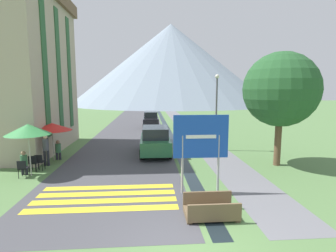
{
  "coord_description": "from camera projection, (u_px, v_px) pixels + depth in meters",
  "views": [
    {
      "loc": [
        -0.81,
        -6.52,
        4.12
      ],
      "look_at": [
        0.42,
        10.0,
        1.88
      ],
      "focal_mm": 28.0,
      "sensor_mm": 36.0,
      "label": 1
    }
  ],
  "objects": [
    {
      "name": "road",
      "position": [
        136.0,
        120.0,
        36.52
      ],
      "size": [
        6.4,
        60.0,
        0.01
      ],
      "color": "#424247",
      "rests_on": "ground_plane"
    },
    {
      "name": "cafe_umbrella_front_green",
      "position": [
        28.0,
        129.0,
        12.53
      ],
      "size": [
        2.09,
        2.09,
        2.54
      ],
      "color": "#B7B2A8",
      "rests_on": "ground_plane"
    },
    {
      "name": "tree_by_path",
      "position": [
        281.0,
        90.0,
        14.06
      ],
      "size": [
        4.01,
        4.01,
        6.19
      ],
      "color": "brown",
      "rests_on": "ground_plane"
    },
    {
      "name": "mountain_distant",
      "position": [
        171.0,
        65.0,
        80.56
      ],
      "size": [
        60.17,
        60.17,
        24.17
      ],
      "color": "gray",
      "rests_on": "ground_plane"
    },
    {
      "name": "parked_car_far",
      "position": [
        151.0,
        119.0,
        29.36
      ],
      "size": [
        1.77,
        4.24,
        1.82
      ],
      "color": "black",
      "rests_on": "ground_plane"
    },
    {
      "name": "streetlamp",
      "position": [
        216.0,
        106.0,
        17.84
      ],
      "size": [
        0.28,
        0.28,
        5.21
      ],
      "color": "#515156",
      "rests_on": "ground_plane"
    },
    {
      "name": "person_standing_terrace",
      "position": [
        46.0,
        148.0,
        14.37
      ],
      "size": [
        0.32,
        0.32,
        1.72
      ],
      "color": "#282833",
      "rests_on": "ground_plane"
    },
    {
      "name": "ground_plane",
      "position": [
        157.0,
        131.0,
        26.82
      ],
      "size": [
        160.0,
        160.0,
        0.0
      ],
      "primitive_type": "plane",
      "color": "#517542"
    },
    {
      "name": "person_seated_far",
      "position": [
        58.0,
        149.0,
        15.65
      ],
      "size": [
        0.32,
        0.32,
        1.2
      ],
      "color": "#282833",
      "rests_on": "ground_plane"
    },
    {
      "name": "person_seated_near",
      "position": [
        24.0,
        162.0,
        12.86
      ],
      "size": [
        0.32,
        0.32,
        1.2
      ],
      "color": "#282833",
      "rests_on": "ground_plane"
    },
    {
      "name": "road_sign",
      "position": [
        201.0,
        142.0,
        10.37
      ],
      "size": [
        2.2,
        0.11,
        3.18
      ],
      "color": "#9E9EA3",
      "rests_on": "ground_plane"
    },
    {
      "name": "crosswalk_marking",
      "position": [
        106.0,
        197.0,
        10.19
      ],
      "size": [
        5.44,
        2.54,
        0.01
      ],
      "color": "yellow",
      "rests_on": "ground_plane"
    },
    {
      "name": "footbridge",
      "position": [
        211.0,
        210.0,
        8.63
      ],
      "size": [
        1.7,
        1.1,
        0.65
      ],
      "color": "brown",
      "rests_on": "ground_plane"
    },
    {
      "name": "parked_car_near",
      "position": [
        155.0,
        140.0,
        17.01
      ],
      "size": [
        1.95,
        4.41,
        1.82
      ],
      "color": "#28663D",
      "rests_on": "ground_plane"
    },
    {
      "name": "cafe_chair_nearest",
      "position": [
        23.0,
        167.0,
        12.4
      ],
      "size": [
        0.4,
        0.4,
        0.85
      ],
      "rotation": [
        0.0,
        0.0,
        0.17
      ],
      "color": "black",
      "rests_on": "ground_plane"
    },
    {
      "name": "footpath",
      "position": [
        180.0,
        120.0,
        36.97
      ],
      "size": [
        2.2,
        60.0,
        0.01
      ],
      "color": "slate",
      "rests_on": "ground_plane"
    },
    {
      "name": "cafe_chair_near_left",
      "position": [
        33.0,
        162.0,
        13.35
      ],
      "size": [
        0.4,
        0.4,
        0.85
      ],
      "rotation": [
        0.0,
        0.0,
        0.1
      ],
      "color": "black",
      "rests_on": "ground_plane"
    },
    {
      "name": "hotel_building",
      "position": [
        19.0,
        64.0,
        17.43
      ],
      "size": [
        5.6,
        9.2,
        10.9
      ],
      "color": "tan",
      "rests_on": "ground_plane"
    },
    {
      "name": "drainage_channel",
      "position": [
        163.0,
        120.0,
        36.79
      ],
      "size": [
        0.6,
        60.0,
        0.0
      ],
      "color": "black",
      "rests_on": "ground_plane"
    },
    {
      "name": "cafe_chair_near_right",
      "position": [
        39.0,
        161.0,
        13.54
      ],
      "size": [
        0.4,
        0.4,
        0.85
      ],
      "rotation": [
        0.0,
        0.0,
        0.04
      ],
      "color": "black",
      "rests_on": "ground_plane"
    },
    {
      "name": "cafe_umbrella_middle_red",
      "position": [
        52.0,
        127.0,
        15.33
      ],
      "size": [
        2.24,
        2.24,
        2.24
      ],
      "color": "#B7B2A8",
      "rests_on": "ground_plane"
    }
  ]
}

